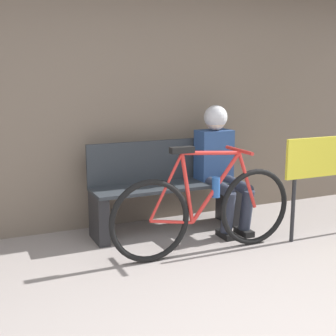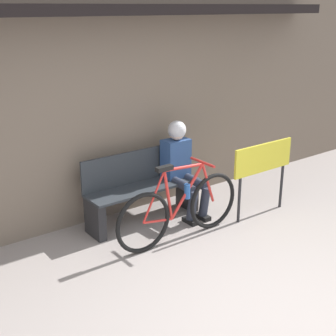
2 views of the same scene
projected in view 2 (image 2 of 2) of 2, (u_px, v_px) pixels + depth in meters
The scene contains 6 objects.
ground_plane at pixel (273, 322), 3.96m from camera, with size 24.00×24.00×0.00m, color gray.
storefront_wall at pixel (104, 84), 5.49m from camera, with size 12.00×0.56×3.20m.
park_bench_near at pixel (142, 190), 5.73m from camera, with size 1.46×0.42×0.86m.
bicycle at pixel (180, 209), 5.26m from camera, with size 1.68×0.40×0.93m.
person_seated at pixel (181, 162), 5.84m from camera, with size 0.34×0.65×1.20m.
signboard at pixel (263, 162), 5.79m from camera, with size 0.97×0.04×0.94m.
Camera 2 is at (-2.70, -2.12, 2.54)m, focal length 50.00 mm.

